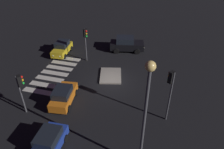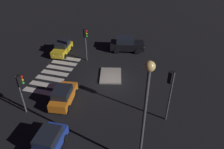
{
  "view_description": "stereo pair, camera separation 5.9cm",
  "coord_description": "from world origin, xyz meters",
  "views": [
    {
      "loc": [
        17.69,
        4.92,
        13.13
      ],
      "look_at": [
        0.0,
        0.0,
        1.0
      ],
      "focal_mm": 34.34,
      "sensor_mm": 36.0,
      "label": 1
    },
    {
      "loc": [
        17.67,
        4.98,
        13.13
      ],
      "look_at": [
        0.0,
        0.0,
        1.0
      ],
      "focal_mm": 34.34,
      "sensor_mm": 36.0,
      "label": 2
    }
  ],
  "objects": [
    {
      "name": "ground_plane",
      "position": [
        0.0,
        0.0,
        0.0
      ],
      "size": [
        80.0,
        80.0,
        0.0
      ],
      "primitive_type": "plane",
      "color": "black"
    },
    {
      "name": "traffic_island",
      "position": [
        -1.09,
        -0.46,
        0.09
      ],
      "size": [
        3.5,
        2.95,
        0.18
      ],
      "color": "gray",
      "rests_on": "ground"
    },
    {
      "name": "car_black",
      "position": [
        -7.6,
        -0.14,
        0.94
      ],
      "size": [
        2.77,
        4.66,
        1.92
      ],
      "rotation": [
        0.0,
        0.0,
        1.79
      ],
      "color": "black",
      "rests_on": "ground"
    },
    {
      "name": "car_blue",
      "position": [
        9.42,
        -2.04,
        0.8
      ],
      "size": [
        3.81,
        1.91,
        1.63
      ],
      "rotation": [
        0.0,
        0.0,
        0.05
      ],
      "color": "#1E389E",
      "rests_on": "ground"
    },
    {
      "name": "car_yellow",
      "position": [
        -4.52,
        -7.94,
        0.8
      ],
      "size": [
        3.84,
        2.0,
        1.63
      ],
      "rotation": [
        0.0,
        0.0,
        0.08
      ],
      "color": "gold",
      "rests_on": "ground"
    },
    {
      "name": "car_orange",
      "position": [
        4.24,
        -3.41,
        0.8
      ],
      "size": [
        3.89,
        2.13,
        1.63
      ],
      "rotation": [
        0.0,
        0.0,
        3.27
      ],
      "color": "orange",
      "rests_on": "ground"
    },
    {
      "name": "traffic_light_east",
      "position": [
        6.21,
        -5.97,
        2.85
      ],
      "size": [
        0.54,
        0.54,
        3.75
      ],
      "rotation": [
        0.0,
        0.0,
        2.38
      ],
      "color": "#47474C",
      "rests_on": "ground"
    },
    {
      "name": "traffic_light_south",
      "position": [
        -3.6,
        -4.16,
        3.12
      ],
      "size": [
        0.54,
        0.53,
        4.12
      ],
      "rotation": [
        0.0,
        0.0,
        0.86
      ],
      "color": "#47474C",
      "rests_on": "ground"
    },
    {
      "name": "traffic_light_north",
      "position": [
        3.85,
        5.69,
        3.54
      ],
      "size": [
        0.54,
        0.53,
        4.68
      ],
      "rotation": [
        0.0,
        0.0,
        -2.17
      ],
      "color": "#47474C",
      "rests_on": "ground"
    },
    {
      "name": "street_lamp",
      "position": [
        8.75,
        4.35,
        5.48
      ],
      "size": [
        0.56,
        0.56,
        8.09
      ],
      "color": "#47474C",
      "rests_on": "ground"
    },
    {
      "name": "crosswalk_near",
      "position": [
        0.0,
        -6.67,
        0.01
      ],
      "size": [
        7.6,
        3.2,
        0.02
      ],
      "color": "silver",
      "rests_on": "ground"
    }
  ]
}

